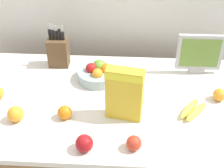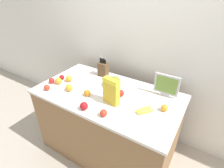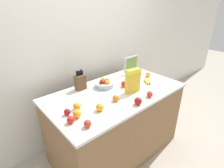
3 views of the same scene
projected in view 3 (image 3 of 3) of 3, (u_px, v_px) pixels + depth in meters
The scene contains 19 objects.
ground_plane at pixel (116, 148), 2.51m from camera, with size 14.00×14.00×0.00m, color #B2A899.
wall_back at pixel (83, 50), 2.41m from camera, with size 9.00×0.06×2.60m.
counter at pixel (116, 122), 2.31m from camera, with size 1.67×0.92×0.93m.
knife_block at pixel (80, 82), 2.13m from camera, with size 0.12×0.09×0.29m.
small_monitor at pixel (131, 64), 2.60m from camera, with size 0.27×0.03×0.26m.
cereal_box at pixel (133, 80), 2.04m from camera, with size 0.19×0.10×0.28m.
fruit_bowl at pixel (105, 84), 2.21m from camera, with size 0.24×0.24×0.12m.
banana_bunch at pixel (148, 81), 2.34m from camera, with size 0.18×0.20×0.04m.
apple_by_knife_block at pixel (88, 123), 1.50m from camera, with size 0.07×0.07×0.07m, color red.
apple_middle at pixel (150, 94), 1.97m from camera, with size 0.07×0.07×0.07m, color red.
apple_rear at pixel (71, 120), 1.54m from camera, with size 0.07×0.07×0.07m, color red.
apple_front at pixel (67, 112), 1.66m from camera, with size 0.06×0.06×0.06m, color #A31419.
apple_leftmost at pixel (124, 84), 2.21m from camera, with size 0.08×0.08×0.08m, color red.
apple_near_bananas at pixel (138, 101), 1.82m from camera, with size 0.08×0.08×0.08m, color #A31419.
orange_mid_left at pixel (77, 106), 1.73m from camera, with size 0.08×0.08×0.08m, color orange.
orange_front_right at pixel (100, 107), 1.72m from camera, with size 0.08×0.08×0.08m, color orange.
orange_front_left at pixel (77, 114), 1.62m from camera, with size 0.08×0.08×0.08m, color orange.
orange_front_center at pixel (148, 74), 2.51m from camera, with size 0.07×0.07×0.07m, color orange.
orange_near_bowl at pixel (116, 98), 1.89m from camera, with size 0.07×0.07×0.07m, color orange.
Camera 3 is at (-1.28, -1.37, 1.91)m, focal length 28.00 mm.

